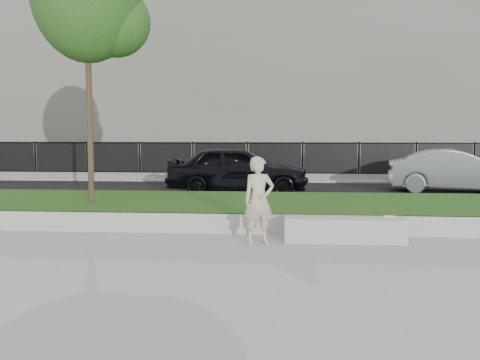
# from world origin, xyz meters

# --- Properties ---
(ground) EXTENTS (90.00, 90.00, 0.00)m
(ground) POSITION_xyz_m (0.00, 0.00, 0.00)
(ground) COLOR gray
(ground) RESTS_ON ground
(grass_bank) EXTENTS (34.00, 4.00, 0.40)m
(grass_bank) POSITION_xyz_m (0.00, 3.00, 0.20)
(grass_bank) COLOR black
(grass_bank) RESTS_ON ground
(grass_kerb) EXTENTS (34.00, 0.08, 0.40)m
(grass_kerb) POSITION_xyz_m (0.00, 1.04, 0.20)
(grass_kerb) COLOR #AAA69F
(grass_kerb) RESTS_ON ground
(street) EXTENTS (34.00, 7.00, 0.04)m
(street) POSITION_xyz_m (0.00, 8.50, 0.02)
(street) COLOR black
(street) RESTS_ON ground
(far_pavement) EXTENTS (34.00, 3.00, 0.12)m
(far_pavement) POSITION_xyz_m (0.00, 13.00, 0.06)
(far_pavement) COLOR gray
(far_pavement) RESTS_ON ground
(iron_fence) EXTENTS (32.00, 0.30, 1.50)m
(iron_fence) POSITION_xyz_m (0.00, 12.00, 0.54)
(iron_fence) COLOR slate
(iron_fence) RESTS_ON far_pavement
(building_facade) EXTENTS (34.00, 10.00, 10.00)m
(building_facade) POSITION_xyz_m (0.00, 20.00, 5.00)
(building_facade) COLOR #68645B
(building_facade) RESTS_ON ground
(stone_bench) EXTENTS (2.18, 0.55, 0.45)m
(stone_bench) POSITION_xyz_m (1.98, 0.46, 0.22)
(stone_bench) COLOR #AAA69F
(stone_bench) RESTS_ON ground
(man) EXTENTS (0.67, 0.57, 1.57)m
(man) POSITION_xyz_m (0.42, 0.16, 0.78)
(man) COLOR #BFB693
(man) RESTS_ON ground
(book) EXTENTS (0.23, 0.18, 0.02)m
(book) POSITION_xyz_m (2.80, 0.56, 0.46)
(book) COLOR #EDE7CC
(book) RESTS_ON stone_bench
(car_dark) EXTENTS (4.52, 1.85, 1.53)m
(car_dark) POSITION_xyz_m (-0.60, 7.68, 0.81)
(car_dark) COLOR black
(car_dark) RESTS_ON street
(car_silver) EXTENTS (4.42, 2.16, 1.40)m
(car_silver) POSITION_xyz_m (6.45, 8.60, 0.74)
(car_silver) COLOR gray
(car_silver) RESTS_ON street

